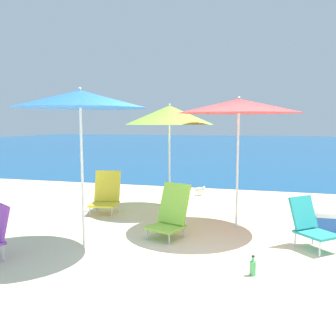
% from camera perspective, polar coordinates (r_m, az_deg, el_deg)
% --- Properties ---
extents(ground_plane, '(60.00, 60.00, 0.00)m').
position_cam_1_polar(ground_plane, '(5.08, 8.73, -13.50)').
color(ground_plane, beige).
extents(sea_water, '(60.00, 40.00, 0.01)m').
position_cam_1_polar(sea_water, '(29.90, 14.32, 3.42)').
color(sea_water, navy).
rests_on(sea_water, ground).
extents(beach_umbrella_blue, '(1.81, 1.81, 2.24)m').
position_cam_1_polar(beach_umbrella_blue, '(5.24, -13.25, 10.14)').
color(beach_umbrella_blue, white).
rests_on(beach_umbrella_blue, ground).
extents(beach_umbrella_red, '(2.03, 2.03, 2.19)m').
position_cam_1_polar(beach_umbrella_red, '(6.26, 10.75, 9.24)').
color(beach_umbrella_red, white).
rests_on(beach_umbrella_red, ground).
extents(beach_umbrella_lime, '(1.77, 1.77, 2.14)m').
position_cam_1_polar(beach_umbrella_lime, '(7.56, 0.23, 8.06)').
color(beach_umbrella_lime, white).
rests_on(beach_umbrella_lime, ground).
extents(beach_chair_yellow, '(0.58, 0.65, 0.81)m').
position_cam_1_polar(beach_chair_yellow, '(7.45, -9.44, -3.97)').
color(beach_chair_yellow, silver).
rests_on(beach_chair_yellow, ground).
extents(beach_chair_lime, '(0.65, 0.72, 0.82)m').
position_cam_1_polar(beach_chair_lime, '(5.82, 0.38, -6.97)').
color(beach_chair_lime, silver).
rests_on(beach_chair_lime, ground).
extents(beach_chair_teal, '(0.71, 0.73, 0.71)m').
position_cam_1_polar(beach_chair_teal, '(5.70, 20.84, -7.97)').
color(beach_chair_teal, silver).
rests_on(beach_chair_teal, ground).
extents(water_bottle, '(0.08, 0.08, 0.24)m').
position_cam_1_polar(water_bottle, '(4.60, 12.79, -14.57)').
color(water_bottle, '#4CB266').
rests_on(water_bottle, ground).
extents(cooler_box, '(0.47, 0.31, 0.36)m').
position_cam_1_polar(cooler_box, '(6.53, 23.62, -7.67)').
color(cooler_box, '#2859B2').
rests_on(cooler_box, ground).
extents(seagull, '(0.27, 0.11, 0.23)m').
position_cam_1_polar(seagull, '(9.12, 4.87, -3.32)').
color(seagull, gold).
rests_on(seagull, ground).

